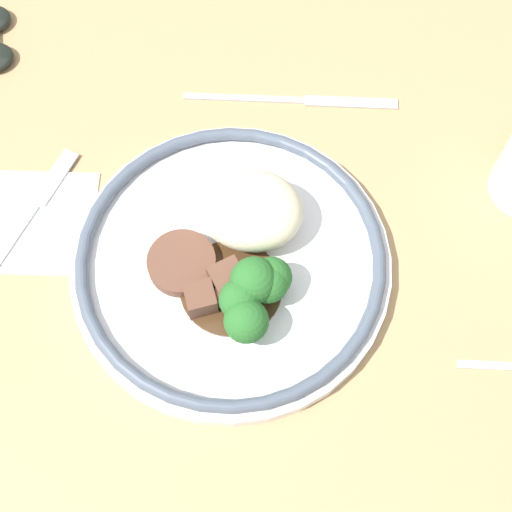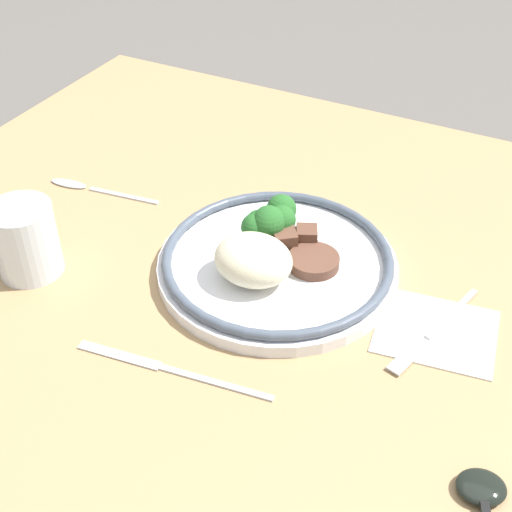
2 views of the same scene
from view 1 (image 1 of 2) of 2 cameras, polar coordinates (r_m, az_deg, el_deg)
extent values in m
plane|color=#5B5651|center=(0.72, -3.86, 0.78)|extent=(8.00, 8.00, 0.00)
cube|color=tan|center=(0.70, -3.98, 1.63)|extent=(1.18, 0.99, 0.05)
cube|color=white|center=(0.71, -17.96, 2.64)|extent=(0.14, 0.13, 0.00)
cylinder|color=white|center=(0.65, -2.01, -0.72)|extent=(0.29, 0.29, 0.02)
torus|color=#4C5666|center=(0.63, -2.05, -0.21)|extent=(0.28, 0.28, 0.01)
ellipsoid|color=beige|center=(0.63, -0.40, 3.63)|extent=(0.09, 0.08, 0.05)
cylinder|color=brown|center=(0.64, -5.96, -0.56)|extent=(0.06, 0.06, 0.01)
cylinder|color=#472D19|center=(0.63, -2.00, -2.52)|extent=(0.09, 0.09, 0.00)
cube|color=brown|center=(0.62, -1.83, -2.68)|extent=(0.03, 0.03, 0.03)
cube|color=brown|center=(0.62, -2.28, -1.94)|extent=(0.04, 0.04, 0.03)
cube|color=brown|center=(0.62, -2.18, -2.32)|extent=(0.03, 0.03, 0.02)
cube|color=brown|center=(0.61, -4.46, -3.44)|extent=(0.03, 0.03, 0.03)
cube|color=brown|center=(0.62, -2.23, -2.88)|extent=(0.03, 0.03, 0.02)
cylinder|color=#568442|center=(0.62, -0.17, -2.79)|extent=(0.01, 0.01, 0.02)
sphere|color=#286628|center=(0.60, -0.17, -1.95)|extent=(0.04, 0.04, 0.04)
cylinder|color=#568442|center=(0.62, 0.94, -2.86)|extent=(0.01, 0.01, 0.01)
sphere|color=#286628|center=(0.60, 0.97, -2.16)|extent=(0.04, 0.04, 0.04)
cylinder|color=#568442|center=(0.61, -0.76, -5.88)|extent=(0.01, 0.01, 0.01)
sphere|color=#286628|center=(0.59, -0.79, -5.21)|extent=(0.04, 0.04, 0.04)
cylinder|color=#568442|center=(0.62, -1.25, -4.20)|extent=(0.01, 0.01, 0.01)
sphere|color=#286628|center=(0.60, -1.29, -3.52)|extent=(0.04, 0.04, 0.04)
cylinder|color=#568442|center=(0.62, 1.22, -2.38)|extent=(0.01, 0.01, 0.01)
sphere|color=#286628|center=(0.61, 1.26, -1.71)|extent=(0.04, 0.04, 0.04)
cube|color=#B7B7BC|center=(0.70, -19.43, 0.36)|extent=(0.03, 0.10, 0.00)
cube|color=#B7B7BC|center=(0.72, -15.76, 6.10)|extent=(0.03, 0.07, 0.00)
cube|color=#B7B7BC|center=(0.75, -0.78, 12.50)|extent=(0.13, 0.02, 0.00)
cube|color=#B7B7BC|center=(0.75, 7.64, 12.09)|extent=(0.10, 0.02, 0.00)
camera|label=2|loc=(0.93, -25.23, 60.03)|focal=50.00mm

